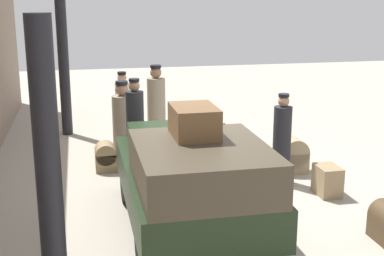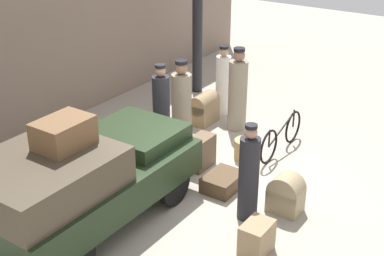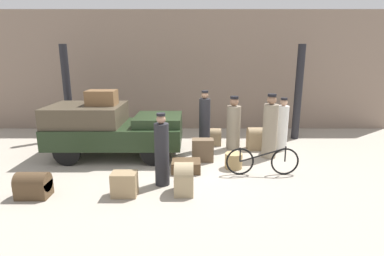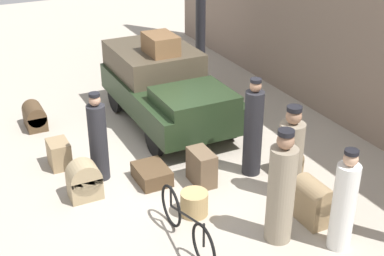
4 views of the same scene
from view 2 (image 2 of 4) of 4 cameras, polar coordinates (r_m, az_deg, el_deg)
ground_plane at (r=9.76m, az=0.31°, el=-5.75°), size 30.00×30.00×0.00m
station_building_facade at (r=11.52m, az=-16.98°, el=10.16°), size 16.00×0.15×4.50m
canopy_pillar_right at (r=13.44m, az=0.59°, el=10.43°), size 0.25×0.25×3.22m
truck at (r=8.36m, az=-11.89°, el=-5.32°), size 3.71×1.83×1.50m
bicycle at (r=10.78m, az=9.51°, el=-0.85°), size 1.78×0.04×0.73m
wicker_basket at (r=10.51m, az=5.74°, el=-2.26°), size 0.45×0.45×0.40m
porter_with_bicycle at (r=11.25m, az=-1.12°, el=2.82°), size 0.42×0.42×1.66m
porter_standing_middle at (r=11.52m, az=4.90°, el=3.77°), size 0.41×0.41×1.83m
porter_lifting_near_truck at (r=12.34m, az=3.35°, el=4.82°), size 0.34×0.34×1.62m
conductor_in_dark_uniform at (r=8.46m, az=6.07°, el=-5.12°), size 0.33×0.33×1.65m
porter_carrying_trunk at (r=10.45m, az=-3.28°, el=1.64°), size 0.34×0.34×1.84m
suitcase_small_leather at (r=7.98m, az=6.92°, el=-11.63°), size 0.52×0.37×0.51m
suitcase_tan_flat at (r=11.25m, az=-4.48°, el=0.08°), size 0.45×0.40×0.55m
trunk_umber_medium at (r=8.92m, az=9.97°, el=-6.99°), size 0.40×0.54×0.68m
trunk_large_brown at (r=9.50m, az=3.31°, el=-5.75°), size 0.72×0.55×0.28m
suitcase_black_upright at (r=10.10m, az=0.91°, el=-2.60°), size 0.59×0.34×0.63m
trunk_barrel_dark at (r=11.95m, az=1.30°, el=2.14°), size 0.66×0.43×0.70m
trunk_on_truck_roof at (r=7.84m, az=-13.53°, el=-0.51°), size 0.81×0.59×0.41m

